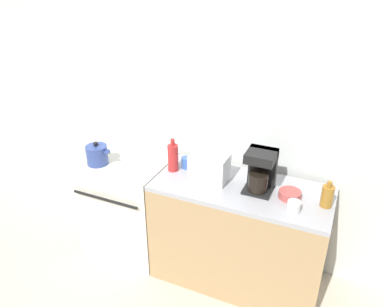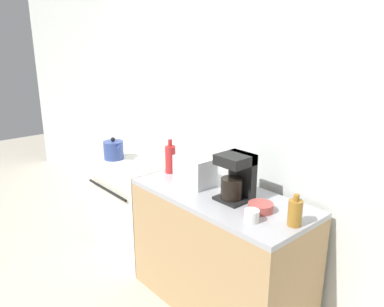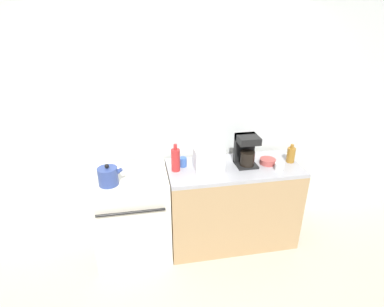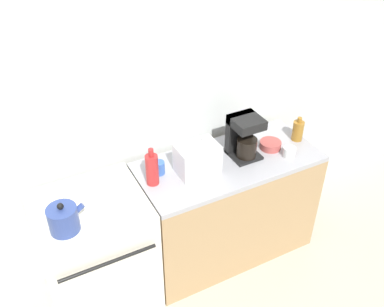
{
  "view_description": "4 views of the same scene",
  "coord_description": "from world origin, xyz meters",
  "px_view_note": "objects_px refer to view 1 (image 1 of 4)",
  "views": [
    {
      "loc": [
        1.15,
        -2.1,
        2.45
      ],
      "look_at": [
        0.02,
        0.41,
        1.07
      ],
      "focal_mm": 35.0,
      "sensor_mm": 36.0,
      "label": 1
    },
    {
      "loc": [
        2.22,
        -1.48,
        1.98
      ],
      "look_at": [
        0.13,
        0.36,
        1.14
      ],
      "focal_mm": 35.0,
      "sensor_mm": 36.0,
      "label": 2
    },
    {
      "loc": [
        -0.43,
        -2.33,
        2.33
      ],
      "look_at": [
        0.07,
        0.4,
        1.07
      ],
      "focal_mm": 28.0,
      "sensor_mm": 36.0,
      "label": 3
    },
    {
      "loc": [
        -0.92,
        -1.82,
        2.8
      ],
      "look_at": [
        0.18,
        0.31,
        1.09
      ],
      "focal_mm": 40.0,
      "sensor_mm": 36.0,
      "label": 4
    }
  ],
  "objects_px": {
    "bottle_red": "(173,157)",
    "cup_white": "(294,206)",
    "bottle_amber": "(327,196)",
    "toaster": "(209,168)",
    "coffee_maker": "(261,170)",
    "stove": "(130,203)",
    "cup_blue": "(186,163)",
    "kettle": "(97,155)",
    "bowl": "(290,194)"
  },
  "relations": [
    {
      "from": "bottle_amber",
      "to": "bowl",
      "type": "bearing_deg",
      "value": 179.78
    },
    {
      "from": "bottle_amber",
      "to": "cup_blue",
      "type": "bearing_deg",
      "value": 174.78
    },
    {
      "from": "kettle",
      "to": "cup_white",
      "type": "height_order",
      "value": "kettle"
    },
    {
      "from": "toaster",
      "to": "bowl",
      "type": "relative_size",
      "value": 1.77
    },
    {
      "from": "coffee_maker",
      "to": "cup_white",
      "type": "xyz_separation_m",
      "value": [
        0.29,
        -0.18,
        -0.13
      ]
    },
    {
      "from": "bowl",
      "to": "coffee_maker",
      "type": "bearing_deg",
      "value": 173.54
    },
    {
      "from": "kettle",
      "to": "coffee_maker",
      "type": "distance_m",
      "value": 1.38
    },
    {
      "from": "bottle_red",
      "to": "cup_blue",
      "type": "bearing_deg",
      "value": 43.95
    },
    {
      "from": "bottle_red",
      "to": "coffee_maker",
      "type": "bearing_deg",
      "value": 0.29
    },
    {
      "from": "cup_white",
      "to": "cup_blue",
      "type": "distance_m",
      "value": 0.98
    },
    {
      "from": "stove",
      "to": "cup_white",
      "type": "xyz_separation_m",
      "value": [
        1.49,
        -0.17,
        0.49
      ]
    },
    {
      "from": "coffee_maker",
      "to": "bottle_red",
      "type": "xyz_separation_m",
      "value": [
        -0.73,
        -0.0,
        -0.05
      ]
    },
    {
      "from": "coffee_maker",
      "to": "cup_blue",
      "type": "height_order",
      "value": "coffee_maker"
    },
    {
      "from": "kettle",
      "to": "cup_blue",
      "type": "distance_m",
      "value": 0.77
    },
    {
      "from": "kettle",
      "to": "coffee_maker",
      "type": "xyz_separation_m",
      "value": [
        1.37,
        0.17,
        0.08
      ]
    },
    {
      "from": "kettle",
      "to": "bottle_red",
      "type": "bearing_deg",
      "value": 14.36
    },
    {
      "from": "bottle_amber",
      "to": "toaster",
      "type": "bearing_deg",
      "value": -179.97
    },
    {
      "from": "stove",
      "to": "bottle_red",
      "type": "bearing_deg",
      "value": 0.92
    },
    {
      "from": "bottle_red",
      "to": "bowl",
      "type": "distance_m",
      "value": 0.97
    },
    {
      "from": "bottle_red",
      "to": "cup_blue",
      "type": "xyz_separation_m",
      "value": [
        0.08,
        0.08,
        -0.07
      ]
    },
    {
      "from": "stove",
      "to": "toaster",
      "type": "xyz_separation_m",
      "value": [
        0.79,
        -0.02,
        0.56
      ]
    },
    {
      "from": "coffee_maker",
      "to": "kettle",
      "type": "bearing_deg",
      "value": -173.03
    },
    {
      "from": "kettle",
      "to": "toaster",
      "type": "xyz_separation_m",
      "value": [
        0.97,
        0.14,
        0.02
      ]
    },
    {
      "from": "cup_white",
      "to": "cup_blue",
      "type": "relative_size",
      "value": 0.97
    },
    {
      "from": "stove",
      "to": "cup_blue",
      "type": "distance_m",
      "value": 0.74
    },
    {
      "from": "bottle_amber",
      "to": "cup_white",
      "type": "relative_size",
      "value": 2.15
    },
    {
      "from": "kettle",
      "to": "bowl",
      "type": "relative_size",
      "value": 1.39
    },
    {
      "from": "bottle_amber",
      "to": "cup_white",
      "type": "xyz_separation_m",
      "value": [
        -0.2,
        -0.16,
        -0.04
      ]
    },
    {
      "from": "stove",
      "to": "toaster",
      "type": "height_order",
      "value": "toaster"
    },
    {
      "from": "cup_white",
      "to": "cup_blue",
      "type": "bearing_deg",
      "value": 164.58
    },
    {
      "from": "coffee_maker",
      "to": "cup_white",
      "type": "bearing_deg",
      "value": -32.01
    },
    {
      "from": "bottle_amber",
      "to": "bottle_red",
      "type": "bearing_deg",
      "value": 178.87
    },
    {
      "from": "bottle_amber",
      "to": "cup_white",
      "type": "distance_m",
      "value": 0.26
    },
    {
      "from": "stove",
      "to": "toaster",
      "type": "bearing_deg",
      "value": -1.24
    },
    {
      "from": "stove",
      "to": "toaster",
      "type": "distance_m",
      "value": 0.97
    },
    {
      "from": "bottle_red",
      "to": "bowl",
      "type": "relative_size",
      "value": 1.73
    },
    {
      "from": "stove",
      "to": "coffee_maker",
      "type": "xyz_separation_m",
      "value": [
        1.19,
        0.01,
        0.62
      ]
    },
    {
      "from": "coffee_maker",
      "to": "bowl",
      "type": "distance_m",
      "value": 0.28
    },
    {
      "from": "toaster",
      "to": "bottle_red",
      "type": "bearing_deg",
      "value": 175.77
    },
    {
      "from": "stove",
      "to": "cup_blue",
      "type": "bearing_deg",
      "value": 9.13
    },
    {
      "from": "kettle",
      "to": "bottle_red",
      "type": "height_order",
      "value": "bottle_red"
    },
    {
      "from": "bottle_red",
      "to": "cup_white",
      "type": "xyz_separation_m",
      "value": [
        1.02,
        -0.18,
        -0.08
      ]
    },
    {
      "from": "stove",
      "to": "cup_white",
      "type": "bearing_deg",
      "value": -6.61
    },
    {
      "from": "cup_white",
      "to": "bowl",
      "type": "relative_size",
      "value": 0.56
    },
    {
      "from": "cup_white",
      "to": "bowl",
      "type": "distance_m",
      "value": 0.17
    },
    {
      "from": "bottle_amber",
      "to": "stove",
      "type": "bearing_deg",
      "value": 179.44
    },
    {
      "from": "kettle",
      "to": "stove",
      "type": "bearing_deg",
      "value": 41.11
    },
    {
      "from": "coffee_maker",
      "to": "stove",
      "type": "bearing_deg",
      "value": -179.46
    },
    {
      "from": "coffee_maker",
      "to": "cup_blue",
      "type": "xyz_separation_m",
      "value": [
        -0.65,
        0.08,
        -0.12
      ]
    },
    {
      "from": "toaster",
      "to": "bottle_red",
      "type": "xyz_separation_m",
      "value": [
        -0.33,
        0.02,
        0.01
      ]
    }
  ]
}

